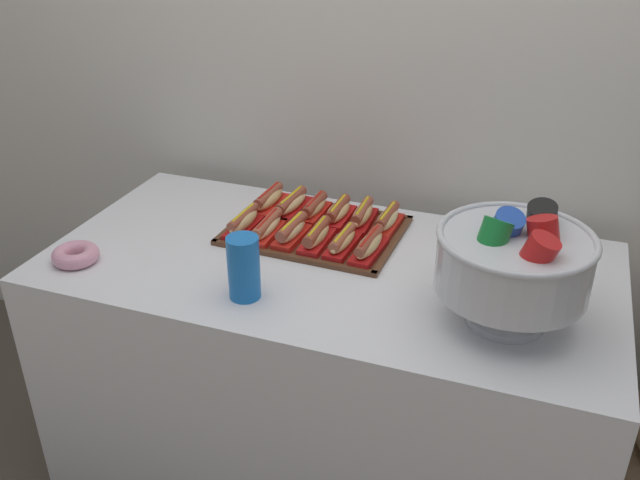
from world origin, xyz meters
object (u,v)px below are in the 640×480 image
hot_dog_2 (292,231)px  hot_dog_9 (338,212)px  hot_dog_0 (243,222)px  punch_bowl (514,260)px  hot_dog_8 (314,208)px  hot_dog_10 (362,215)px  buffet_table (328,372)px  hot_dog_5 (369,246)px  hot_dog_3 (317,236)px  hot_dog_4 (343,242)px  hot_dog_1 (267,227)px  cup_stack (244,268)px  hot_dog_6 (268,200)px  serving_tray (315,231)px  hot_dog_7 (291,204)px  donut (76,255)px  hot_dog_11 (387,220)px

hot_dog_2 → hot_dog_9: hot_dog_2 is taller
hot_dog_0 → punch_bowl: 0.79m
hot_dog_8 → hot_dog_10: size_ratio=0.91×
buffet_table → punch_bowl: size_ratio=4.35×
buffet_table → hot_dog_5: 0.42m
hot_dog_5 → hot_dog_8: (-0.22, 0.17, -0.00)m
hot_dog_5 → hot_dog_8: 0.28m
hot_dog_3 → hot_dog_9: bearing=88.2°
hot_dog_4 → hot_dog_10: (0.01, 0.16, 0.00)m
hot_dog_1 → hot_dog_9: 0.22m
hot_dog_10 → cup_stack: size_ratio=1.07×
hot_dog_4 → punch_bowl: bearing=-21.8°
hot_dog_6 → serving_tray: bearing=-25.5°
buffet_table → hot_dog_7: bearing=131.2°
hot_dog_1 → hot_dog_6: bearing=112.7°
hot_dog_1 → hot_dog_4: (0.22, -0.01, -0.00)m
hot_dog_9 → hot_dog_10: bearing=-1.8°
hot_dog_2 → hot_dog_0: bearing=178.2°
hot_dog_3 → hot_dog_4: bearing=-1.8°
hot_dog_6 → hot_dog_8: 0.15m
hot_dog_3 → hot_dog_8: hot_dog_3 is taller
hot_dog_1 → cup_stack: (0.07, -0.30, 0.05)m
hot_dog_7 → donut: bearing=-132.8°
hot_dog_2 → hot_dog_11: size_ratio=0.98×
hot_dog_1 → donut: bearing=-145.0°
hot_dog_4 → hot_dog_8: 0.22m
hot_dog_1 → hot_dog_7: hot_dog_7 is taller
hot_dog_6 → hot_dog_7: bearing=-1.8°
buffet_table → hot_dog_5: hot_dog_5 is taller
hot_dog_1 → hot_dog_5: (0.30, -0.01, 0.00)m
buffet_table → hot_dog_6: hot_dog_6 is taller
buffet_table → hot_dog_7: (-0.20, 0.23, 0.41)m
hot_dog_5 → hot_dog_8: bearing=142.0°
serving_tray → hot_dog_7: hot_dog_7 is taller
hot_dog_0 → hot_dog_11: size_ratio=1.02×
hot_dog_1 → hot_dog_3: (0.15, -0.00, 0.00)m
hot_dog_3 → hot_dog_11: same height
hot_dog_3 → hot_dog_6: (-0.22, 0.17, -0.00)m
cup_stack → hot_dog_7: bearing=98.3°
hot_dog_6 → punch_bowl: (0.75, -0.36, 0.13)m
buffet_table → hot_dog_8: (-0.12, 0.23, 0.41)m
donut → hot_dog_10: bearing=34.8°
hot_dog_3 → donut: (-0.57, -0.29, -0.02)m
hot_dog_2 → cup_stack: (-0.00, -0.29, 0.04)m
hot_dog_4 → donut: size_ratio=1.32×
hot_dog_2 → hot_dog_9: (0.08, 0.16, -0.00)m
hot_dog_2 → hot_dog_8: hot_dog_2 is taller
hot_dog_10 → punch_bowl: size_ratio=0.50×
serving_tray → hot_dog_8: size_ratio=3.14×
buffet_table → hot_dog_1: 0.46m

